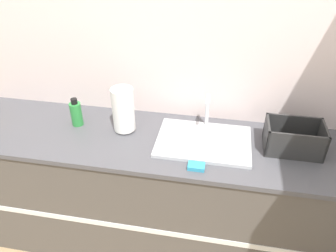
{
  "coord_description": "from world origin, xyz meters",
  "views": [
    {
      "loc": [
        0.42,
        -1.24,
        2.06
      ],
      "look_at": [
        0.14,
        0.27,
        1.03
      ],
      "focal_mm": 35.0,
      "sensor_mm": 36.0,
      "label": 1
    }
  ],
  "objects_px": {
    "sink": "(204,140)",
    "paper_towel_roll": "(123,110)",
    "dish_rack": "(293,140)",
    "bottle_green": "(76,113)"
  },
  "relations": [
    {
      "from": "sink",
      "to": "bottle_green",
      "type": "height_order",
      "value": "sink"
    },
    {
      "from": "paper_towel_roll",
      "to": "dish_rack",
      "type": "xyz_separation_m",
      "value": [
        0.99,
        -0.02,
        -0.08
      ]
    },
    {
      "from": "dish_rack",
      "to": "bottle_green",
      "type": "relative_size",
      "value": 1.7
    },
    {
      "from": "sink",
      "to": "bottle_green",
      "type": "xyz_separation_m",
      "value": [
        -0.8,
        0.05,
        0.07
      ]
    },
    {
      "from": "paper_towel_roll",
      "to": "dish_rack",
      "type": "distance_m",
      "value": 0.99
    },
    {
      "from": "sink",
      "to": "paper_towel_roll",
      "type": "bearing_deg",
      "value": 175.17
    },
    {
      "from": "paper_towel_roll",
      "to": "bottle_green",
      "type": "bearing_deg",
      "value": 178.91
    },
    {
      "from": "sink",
      "to": "paper_towel_roll",
      "type": "height_order",
      "value": "paper_towel_roll"
    },
    {
      "from": "paper_towel_roll",
      "to": "sink",
      "type": "bearing_deg",
      "value": -4.83
    },
    {
      "from": "sink",
      "to": "dish_rack",
      "type": "relative_size",
      "value": 1.74
    }
  ]
}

